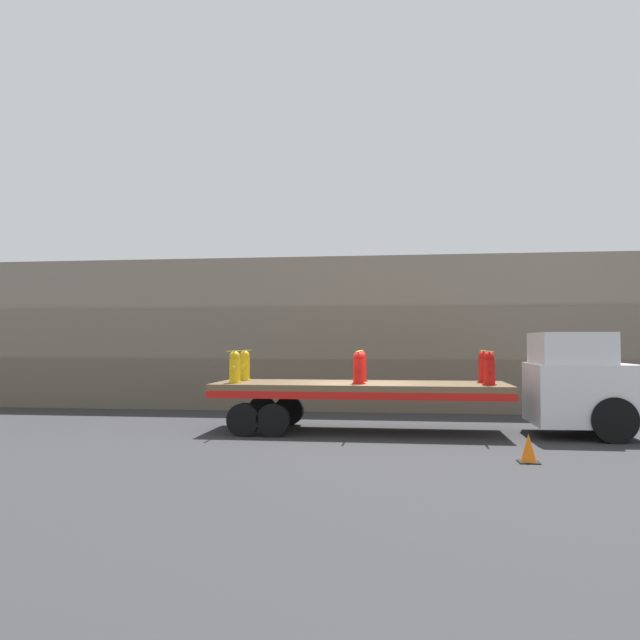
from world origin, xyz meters
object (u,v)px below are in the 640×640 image
object	(u,v)px
fire_hydrant_yellow_near_0	(235,367)
fire_hydrant_yellow_far_0	(245,366)
truck_cab	(583,384)
fire_hydrant_red_near_1	(359,368)
fire_hydrant_red_far_1	(361,367)
fire_hydrant_red_near_2	(489,369)
fire_hydrant_red_far_2	(484,367)
flatbed_trailer	(341,392)
traffic_cone	(529,449)

from	to	relation	value
fire_hydrant_yellow_near_0	fire_hydrant_yellow_far_0	bearing A→B (deg)	90.00
truck_cab	fire_hydrant_red_near_1	world-z (taller)	truck_cab
fire_hydrant_red_far_1	fire_hydrant_red_near_2	bearing A→B (deg)	-18.05
fire_hydrant_red_far_2	flatbed_trailer	bearing A→B (deg)	-171.95
fire_hydrant_red_near_1	fire_hydrant_yellow_near_0	bearing A→B (deg)	180.00
flatbed_trailer	fire_hydrant_yellow_far_0	distance (m)	3.07
fire_hydrant_yellow_far_0	traffic_cone	bearing A→B (deg)	-32.33
flatbed_trailer	fire_hydrant_red_near_1	distance (m)	1.04
traffic_cone	fire_hydrant_red_far_1	bearing A→B (deg)	129.48
fire_hydrant_red_near_2	traffic_cone	bearing A→B (deg)	-84.89
fire_hydrant_yellow_far_0	fire_hydrant_red_far_2	distance (m)	6.93
fire_hydrant_red_near_2	fire_hydrant_red_far_2	distance (m)	1.13
fire_hydrant_yellow_near_0	fire_hydrant_red_far_1	size ratio (longest dim) A/B	1.00
fire_hydrant_red_far_1	flatbed_trailer	bearing A→B (deg)	-133.16
fire_hydrant_yellow_near_0	fire_hydrant_red_near_2	world-z (taller)	same
fire_hydrant_yellow_far_0	fire_hydrant_red_near_2	xyz separation A→B (m)	(6.93, -1.13, 0.00)
fire_hydrant_red_near_2	fire_hydrant_red_far_1	bearing A→B (deg)	161.95
truck_cab	fire_hydrant_red_far_2	size ratio (longest dim) A/B	3.12
fire_hydrant_yellow_far_0	flatbed_trailer	bearing A→B (deg)	-10.89
fire_hydrant_yellow_near_0	fire_hydrant_yellow_far_0	xyz separation A→B (m)	(0.00, 1.13, 0.00)
fire_hydrant_yellow_far_0	traffic_cone	size ratio (longest dim) A/B	1.48
fire_hydrant_red_near_1	fire_hydrant_red_far_1	world-z (taller)	same
truck_cab	traffic_cone	size ratio (longest dim) A/B	4.63
fire_hydrant_red_near_2	fire_hydrant_red_near_1	bearing A→B (deg)	180.00
fire_hydrant_red_near_1	fire_hydrant_red_near_2	distance (m)	3.47
flatbed_trailer	traffic_cone	bearing A→B (deg)	-43.03
fire_hydrant_yellow_far_0	fire_hydrant_red_near_2	distance (m)	7.02
flatbed_trailer	fire_hydrant_red_near_1	xyz separation A→B (m)	(0.53, -0.56, 0.69)
fire_hydrant_yellow_near_0	traffic_cone	bearing A→B (deg)	-25.49
truck_cab	fire_hydrant_red_near_2	distance (m)	2.63
fire_hydrant_red_near_1	fire_hydrant_red_far_2	xyz separation A→B (m)	(3.47, 1.13, 0.00)
fire_hydrant_yellow_near_0	traffic_cone	distance (m)	8.16
fire_hydrant_yellow_far_0	traffic_cone	world-z (taller)	fire_hydrant_yellow_far_0
traffic_cone	flatbed_trailer	bearing A→B (deg)	136.97
fire_hydrant_yellow_near_0	fire_hydrant_red_near_1	size ratio (longest dim) A/B	1.00
fire_hydrant_yellow_far_0	fire_hydrant_red_near_2	world-z (taller)	same
fire_hydrant_red_near_1	fire_hydrant_red_far_2	distance (m)	3.65
fire_hydrant_red_far_2	traffic_cone	world-z (taller)	fire_hydrant_red_far_2
fire_hydrant_yellow_far_0	fire_hydrant_red_far_1	size ratio (longest dim) A/B	1.00
flatbed_trailer	fire_hydrant_red_near_1	size ratio (longest dim) A/B	9.16
traffic_cone	fire_hydrant_red_near_1	bearing A→B (deg)	137.55
fire_hydrant_red_far_2	traffic_cone	distance (m)	4.84
truck_cab	fire_hydrant_yellow_far_0	world-z (taller)	truck_cab
fire_hydrant_red_near_1	traffic_cone	bearing A→B (deg)	-42.45
flatbed_trailer	fire_hydrant_yellow_far_0	xyz separation A→B (m)	(-2.94, 0.56, 0.69)
flatbed_trailer	fire_hydrant_red_far_1	world-z (taller)	fire_hydrant_red_far_1
flatbed_trailer	fire_hydrant_red_far_2	bearing A→B (deg)	8.05
fire_hydrant_red_near_2	traffic_cone	distance (m)	3.78
fire_hydrant_red_far_2	fire_hydrant_red_far_1	bearing A→B (deg)	180.00
truck_cab	flatbed_trailer	bearing A→B (deg)	180.00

